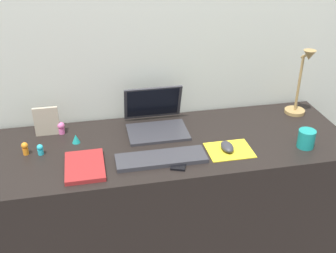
{
  "coord_description": "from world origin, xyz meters",
  "views": [
    {
      "loc": [
        -0.36,
        -1.69,
        1.77
      ],
      "look_at": [
        -0.02,
        0.0,
        0.83
      ],
      "focal_mm": 44.24,
      "sensor_mm": 36.0,
      "label": 1
    }
  ],
  "objects_px": {
    "mouse": "(227,147)",
    "toy_figurine_cyan": "(40,149)",
    "laptop": "(155,119)",
    "toy_figurine_pink": "(61,128)",
    "cell_phone": "(179,162)",
    "coffee_mug": "(306,139)",
    "picture_frame": "(47,121)",
    "toy_figurine_teal": "(76,139)",
    "toy_figurine_orange": "(25,148)",
    "notebook_pad": "(85,166)",
    "desk_lamp": "(301,84)",
    "keyboard": "(161,158)"
  },
  "relations": [
    {
      "from": "coffee_mug",
      "to": "toy_figurine_cyan",
      "type": "xyz_separation_m",
      "value": [
        -1.23,
        0.18,
        -0.02
      ]
    },
    {
      "from": "keyboard",
      "to": "toy_figurine_teal",
      "type": "height_order",
      "value": "toy_figurine_teal"
    },
    {
      "from": "keyboard",
      "to": "cell_phone",
      "type": "height_order",
      "value": "keyboard"
    },
    {
      "from": "notebook_pad",
      "to": "toy_figurine_cyan",
      "type": "relative_size",
      "value": 4.61
    },
    {
      "from": "toy_figurine_pink",
      "to": "coffee_mug",
      "type": "bearing_deg",
      "value": -17.63
    },
    {
      "from": "notebook_pad",
      "to": "toy_figurine_pink",
      "type": "distance_m",
      "value": 0.35
    },
    {
      "from": "laptop",
      "to": "picture_frame",
      "type": "xyz_separation_m",
      "value": [
        -0.54,
        0.04,
        0.02
      ]
    },
    {
      "from": "cell_phone",
      "to": "notebook_pad",
      "type": "bearing_deg",
      "value": -164.97
    },
    {
      "from": "keyboard",
      "to": "toy_figurine_teal",
      "type": "distance_m",
      "value": 0.44
    },
    {
      "from": "keyboard",
      "to": "cell_phone",
      "type": "xyz_separation_m",
      "value": [
        0.08,
        -0.04,
        -0.01
      ]
    },
    {
      "from": "picture_frame",
      "to": "toy_figurine_orange",
      "type": "distance_m",
      "value": 0.2
    },
    {
      "from": "desk_lamp",
      "to": "laptop",
      "type": "bearing_deg",
      "value": 179.76
    },
    {
      "from": "coffee_mug",
      "to": "desk_lamp",
      "type": "bearing_deg",
      "value": 69.86
    },
    {
      "from": "cell_phone",
      "to": "toy_figurine_cyan",
      "type": "bearing_deg",
      "value": -177.0
    },
    {
      "from": "laptop",
      "to": "picture_frame",
      "type": "height_order",
      "value": "laptop"
    },
    {
      "from": "toy_figurine_orange",
      "to": "coffee_mug",
      "type": "bearing_deg",
      "value": -8.57
    },
    {
      "from": "laptop",
      "to": "mouse",
      "type": "xyz_separation_m",
      "value": [
        0.29,
        -0.29,
        -0.03
      ]
    },
    {
      "from": "laptop",
      "to": "toy_figurine_cyan",
      "type": "bearing_deg",
      "value": -165.38
    },
    {
      "from": "toy_figurine_pink",
      "to": "toy_figurine_teal",
      "type": "relative_size",
      "value": 1.44
    },
    {
      "from": "mouse",
      "to": "desk_lamp",
      "type": "height_order",
      "value": "desk_lamp"
    },
    {
      "from": "toy_figurine_teal",
      "to": "toy_figurine_cyan",
      "type": "distance_m",
      "value": 0.18
    },
    {
      "from": "mouse",
      "to": "toy_figurine_teal",
      "type": "height_order",
      "value": "toy_figurine_teal"
    },
    {
      "from": "toy_figurine_orange",
      "to": "toy_figurine_pink",
      "type": "bearing_deg",
      "value": 46.43
    },
    {
      "from": "cell_phone",
      "to": "coffee_mug",
      "type": "distance_m",
      "value": 0.62
    },
    {
      "from": "cell_phone",
      "to": "toy_figurine_pink",
      "type": "height_order",
      "value": "toy_figurine_pink"
    },
    {
      "from": "notebook_pad",
      "to": "toy_figurine_teal",
      "type": "height_order",
      "value": "toy_figurine_teal"
    },
    {
      "from": "keyboard",
      "to": "desk_lamp",
      "type": "xyz_separation_m",
      "value": [
        0.81,
        0.3,
        0.17
      ]
    },
    {
      "from": "desk_lamp",
      "to": "picture_frame",
      "type": "height_order",
      "value": "desk_lamp"
    },
    {
      "from": "keyboard",
      "to": "coffee_mug",
      "type": "height_order",
      "value": "coffee_mug"
    },
    {
      "from": "notebook_pad",
      "to": "coffee_mug",
      "type": "bearing_deg",
      "value": -1.81
    },
    {
      "from": "notebook_pad",
      "to": "mouse",
      "type": "bearing_deg",
      "value": 0.96
    },
    {
      "from": "toy_figurine_orange",
      "to": "mouse",
      "type": "bearing_deg",
      "value": -9.52
    },
    {
      "from": "toy_figurine_pink",
      "to": "toy_figurine_orange",
      "type": "xyz_separation_m",
      "value": [
        -0.16,
        -0.17,
        -0.0
      ]
    },
    {
      "from": "notebook_pad",
      "to": "picture_frame",
      "type": "xyz_separation_m",
      "value": [
        -0.17,
        0.34,
        0.06
      ]
    },
    {
      "from": "mouse",
      "to": "notebook_pad",
      "type": "bearing_deg",
      "value": -178.65
    },
    {
      "from": "laptop",
      "to": "toy_figurine_pink",
      "type": "distance_m",
      "value": 0.48
    },
    {
      "from": "toy_figurine_teal",
      "to": "coffee_mug",
      "type": "bearing_deg",
      "value": -13.48
    },
    {
      "from": "cell_phone",
      "to": "picture_frame",
      "type": "relative_size",
      "value": 0.85
    },
    {
      "from": "toy_figurine_pink",
      "to": "desk_lamp",
      "type": "bearing_deg",
      "value": -1.71
    },
    {
      "from": "keyboard",
      "to": "notebook_pad",
      "type": "xyz_separation_m",
      "value": [
        -0.34,
        0.01,
        0.0
      ]
    },
    {
      "from": "desk_lamp",
      "to": "toy_figurine_cyan",
      "type": "height_order",
      "value": "desk_lamp"
    },
    {
      "from": "picture_frame",
      "to": "toy_figurine_orange",
      "type": "relative_size",
      "value": 2.42
    },
    {
      "from": "toy_figurine_teal",
      "to": "toy_figurine_orange",
      "type": "height_order",
      "value": "toy_figurine_orange"
    },
    {
      "from": "picture_frame",
      "to": "toy_figurine_orange",
      "type": "xyz_separation_m",
      "value": [
        -0.09,
        -0.17,
        -0.04
      ]
    },
    {
      "from": "toy_figurine_cyan",
      "to": "picture_frame",
      "type": "bearing_deg",
      "value": 82.24
    },
    {
      "from": "picture_frame",
      "to": "toy_figurine_teal",
      "type": "bearing_deg",
      "value": -38.39
    },
    {
      "from": "cell_phone",
      "to": "toy_figurine_teal",
      "type": "xyz_separation_m",
      "value": [
        -0.45,
        0.27,
        0.02
      ]
    },
    {
      "from": "laptop",
      "to": "toy_figurine_pink",
      "type": "relative_size",
      "value": 4.75
    },
    {
      "from": "mouse",
      "to": "toy_figurine_cyan",
      "type": "bearing_deg",
      "value": 170.72
    },
    {
      "from": "cell_phone",
      "to": "toy_figurine_teal",
      "type": "height_order",
      "value": "toy_figurine_teal"
    }
  ]
}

